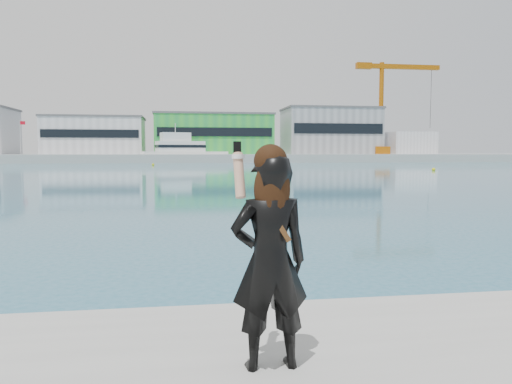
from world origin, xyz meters
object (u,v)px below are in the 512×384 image
at_px(motor_yacht, 182,152).
at_px(buoy_near, 434,171).
at_px(woman, 270,255).
at_px(dock_crane, 385,105).
at_px(buoy_far, 153,165).

xyz_separation_m(motor_yacht, buoy_near, (33.20, -56.96, -2.61)).
bearing_deg(motor_yacht, woman, -103.76).
xyz_separation_m(dock_crane, buoy_near, (-20.15, -63.57, -15.07)).
distance_m(buoy_near, buoy_far, 51.00).
bearing_deg(buoy_far, motor_yacht, 76.69).
bearing_deg(woman, buoy_far, -90.73).
height_order(dock_crane, woman, dock_crane).
bearing_deg(dock_crane, woman, -113.52).
bearing_deg(buoy_near, dock_crane, 72.41).
xyz_separation_m(buoy_near, woman, (-33.26, -59.13, 1.70)).
relative_size(buoy_far, woman, 0.28).
height_order(motor_yacht, buoy_far, motor_yacht).
bearing_deg(buoy_far, buoy_near, -40.34).
relative_size(motor_yacht, buoy_far, 41.36).
height_order(motor_yacht, woman, motor_yacht).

